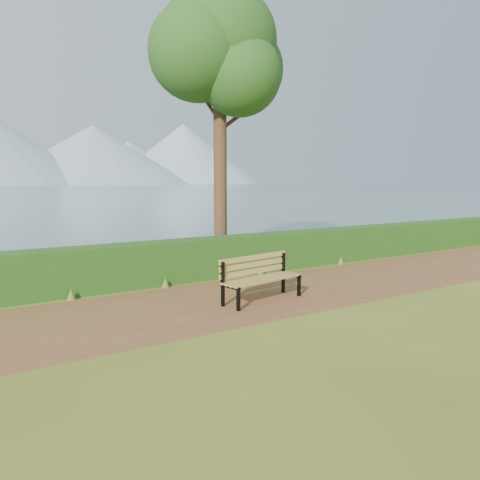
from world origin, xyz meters
TOP-DOWN VIEW (x-y plane):
  - ground at (0.00, 0.00)m, footprint 140.00×140.00m
  - path at (0.00, 0.30)m, footprint 40.00×3.40m
  - hedge at (0.00, 2.60)m, footprint 32.00×0.85m
  - bench at (0.05, -0.07)m, footprint 1.92×0.83m
  - tree at (1.55, 4.03)m, footprint 4.23×3.48m

SIDE VIEW (x-z plane):
  - ground at x=0.00m, z-range 0.00..0.00m
  - path at x=0.00m, z-range 0.00..0.01m
  - hedge at x=0.00m, z-range 0.00..1.00m
  - bench at x=0.05m, z-range 0.07..1.00m
  - tree at x=1.55m, z-range 1.99..10.19m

